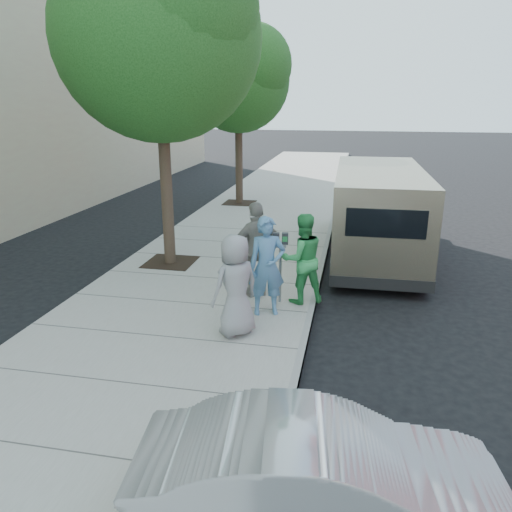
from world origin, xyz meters
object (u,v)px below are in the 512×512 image
Objects in this scene: parking_meter at (280,252)px; person_officer at (267,266)px; sedan at (322,481)px; tree_near at (160,28)px; person_green_shirt at (302,258)px; tree_far at (239,75)px; person_striped_polo at (257,250)px; person_gray_shirt at (236,286)px; van at (377,212)px.

parking_meter is 0.63m from person_officer.
parking_meter reaches higher than sedan.
tree_near is 2.07× the size of sedan.
parking_meter is 0.79× the size of person_green_shirt.
tree_near is at bearing -90.00° from tree_far.
tree_near is 9.79m from sedan.
person_green_shirt is at bearing 137.58° from person_striped_polo.
person_gray_shirt reaches higher than sedan.
sedan is 5.51m from person_green_shirt.
sedan is at bearing 75.04° from person_striped_polo.
person_green_shirt is at bearing 1.06° from sedan.
tree_far is 16.08m from sedan.
person_gray_shirt is 1.85m from person_striped_polo.
person_officer is (2.87, -10.18, -3.79)m from tree_far.
tree_far is at bearing 130.27° from van.
person_striped_polo is at bearing -136.81° from person_gray_shirt.
tree_near is 5.22× the size of parking_meter.
tree_far is 10.34m from person_striped_polo.
tree_far is at bearing 8.62° from sedan.
parking_meter is 0.81× the size of person_gray_shirt.
van reaches higher than sedan.
van is 3.26× the size of person_striped_polo.
tree_far is at bearing 87.68° from person_officer.
tree_far is at bearing -107.08° from person_striped_polo.
person_striped_polo is at bearing 9.93° from sedan.
van is at bearing -11.94° from sedan.
tree_near is 7.63m from tree_far.
parking_meter is at bearing 119.55° from person_striped_polo.
tree_near is 4.14× the size of person_green_shirt.
tree_near is 5.35m from person_striped_polo.
parking_meter is 0.76× the size of person_officer.
van is 4.38m from person_striped_polo.
person_striped_polo is at bearing -34.06° from tree_near.
person_gray_shirt is (-1.75, 3.76, 0.44)m from sedan.
person_officer is at bearing -41.88° from tree_near.
parking_meter is at bearing -11.60° from person_green_shirt.
parking_meter is 5.50m from sedan.
person_officer is (-1.38, 4.73, 0.49)m from sedan.
van is 1.77× the size of sedan.
tree_near is 6.86m from van.
tree_far is at bearing 90.00° from tree_near.
sedan is at bearing 68.34° from person_gray_shirt.
person_gray_shirt is (-0.53, -1.57, -0.15)m from parking_meter.
person_gray_shirt is at bearing -128.81° from person_officer.
person_officer is (-0.16, -0.60, -0.10)m from parking_meter.
van is at bearing 57.71° from parking_meter.
person_officer is (-2.13, -4.48, -0.16)m from van.
person_gray_shirt is at bearing 34.38° from person_green_shirt.
tree_far is 12.05m from person_gray_shirt.
tree_far reaches higher than parking_meter.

